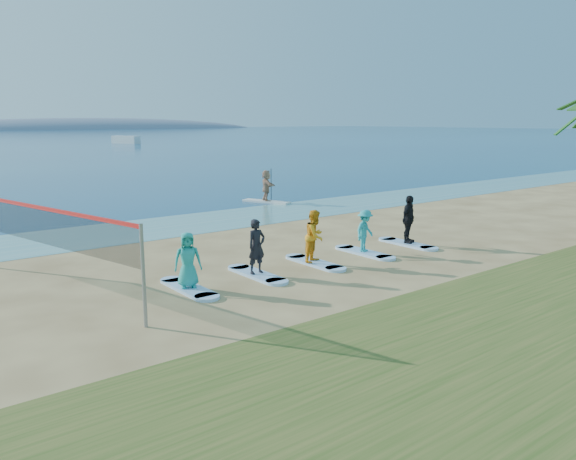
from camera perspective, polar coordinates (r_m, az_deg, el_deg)
ground at (r=18.77m, az=6.31°, el=-3.84°), size 600.00×600.00×0.00m
shallow_water at (r=27.09m, az=-9.38°, el=0.73°), size 600.00×600.00×0.00m
island_ridge at (r=330.98m, az=-19.35°, el=9.68°), size 220.00×56.00×18.00m
volleyball_net at (r=17.15m, az=-23.65°, el=0.37°), size 2.14×8.85×2.50m
paddleboard at (r=33.31m, az=-2.20°, el=2.90°), size 1.80×3.04×0.12m
paddleboarder at (r=33.19m, az=-2.22°, el=4.55°), size 1.01×1.76×1.81m
boat_offshore_b at (r=122.04m, az=-16.13°, el=8.44°), size 4.19×6.58×1.56m
surfboard_0 at (r=16.54m, az=-10.05°, el=-5.86°), size 0.70×2.20×0.09m
student_0 at (r=16.31m, az=-10.15°, el=-3.00°), size 0.92×0.76×1.61m
surfboard_1 at (r=17.73m, az=-3.18°, el=-4.53°), size 0.70×2.20×0.09m
student_1 at (r=17.51m, az=-3.21°, el=-1.68°), size 0.65×0.44×1.72m
surfboard_2 at (r=19.16m, az=2.73°, el=-3.34°), size 0.70×2.20×0.09m
student_2 at (r=18.95m, az=2.76°, el=-0.60°), size 1.06×0.97×1.78m
surfboard_3 at (r=20.77m, az=7.77°, el=-2.29°), size 0.70×2.20×0.09m
student_3 at (r=20.59m, az=7.82°, el=-0.08°), size 1.11×0.82×1.54m
surfboard_4 at (r=22.51m, az=12.04°, el=-1.38°), size 0.70×2.20×0.09m
student_4 at (r=22.33m, az=12.14°, el=1.07°), size 1.19×0.81×1.87m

